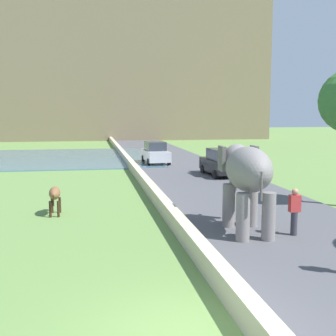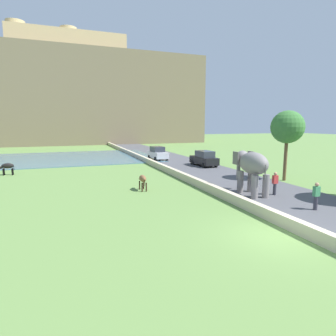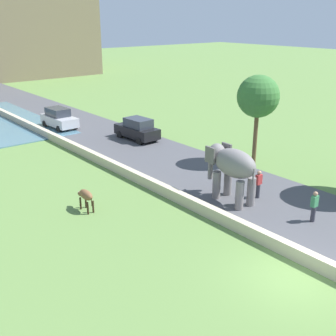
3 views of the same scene
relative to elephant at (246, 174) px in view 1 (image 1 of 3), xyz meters
The scene contains 8 objects.
road_surface 13.74m from the elephant, 83.40° to the left, with size 7.00×120.00×0.06m, color #4C4C51.
barrier_wall 11.84m from the elephant, 101.01° to the left, with size 0.40×110.00×0.60m, color beige.
hill_distant 65.81m from the elephant, 98.32° to the left, with size 64.00×28.00×21.72m, color #75664C.
elephant is the anchor object (origin of this frame).
person_beside_elephant 1.98m from the elephant, 27.47° to the right, with size 0.36×0.22×1.63m.
car_silver 20.63m from the elephant, 90.04° to the left, with size 1.93×4.07×1.80m.
car_black 13.45m from the elephant, 76.45° to the left, with size 1.94×4.07×1.80m.
cow_brown 7.77m from the elephant, 149.51° to the left, with size 0.45×1.39×1.15m.
Camera 1 is at (-1.72, -7.26, 4.08)m, focal length 46.32 mm.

